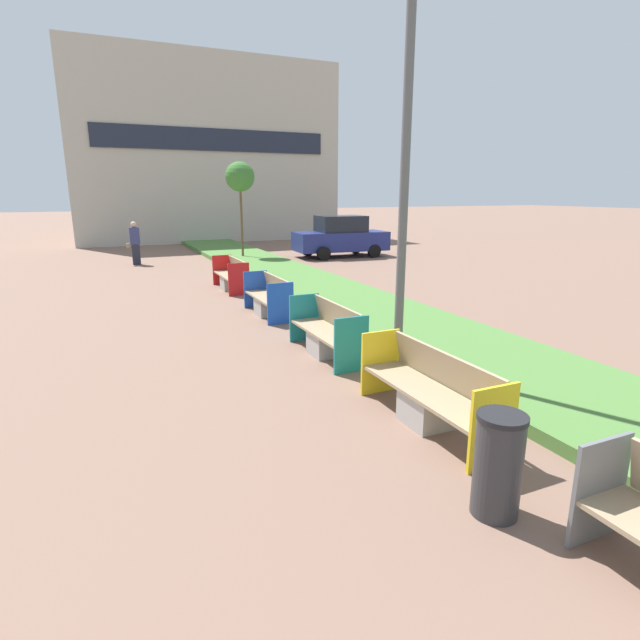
# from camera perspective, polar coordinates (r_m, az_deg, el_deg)

# --- Properties ---
(planter_grass_strip) EXTENTS (2.80, 120.00, 0.18)m
(planter_grass_strip) POSITION_cam_1_polar(r_m,az_deg,el_deg) (11.63, 7.40, 0.36)
(planter_grass_strip) COLOR #4C7A38
(planter_grass_strip) RESTS_ON ground
(building_backdrop) EXTENTS (15.44, 8.14, 10.44)m
(building_backdrop) POSITION_cam_1_polar(r_m,az_deg,el_deg) (34.26, -13.41, 17.94)
(building_backdrop) COLOR #B2AD9E
(building_backdrop) RESTS_ON ground
(bench_yellow_frame) EXTENTS (0.65, 2.36, 0.94)m
(bench_yellow_frame) POSITION_cam_1_polar(r_m,az_deg,el_deg) (6.55, 12.43, -8.48)
(bench_yellow_frame) COLOR #ADA8A0
(bench_yellow_frame) RESTS_ON ground
(bench_teal_frame) EXTENTS (0.65, 2.05, 0.94)m
(bench_teal_frame) POSITION_cam_1_polar(r_m,az_deg,el_deg) (9.06, 0.84, -1.76)
(bench_teal_frame) COLOR #ADA8A0
(bench_teal_frame) RESTS_ON ground
(bench_blue_frame) EXTENTS (0.65, 1.91, 0.94)m
(bench_blue_frame) POSITION_cam_1_polar(r_m,az_deg,el_deg) (12.08, -5.88, 2.26)
(bench_blue_frame) COLOR #ADA8A0
(bench_blue_frame) RESTS_ON ground
(bench_red_frame) EXTENTS (0.65, 2.05, 0.94)m
(bench_red_frame) POSITION_cam_1_polar(r_m,az_deg,el_deg) (15.45, -10.08, 4.79)
(bench_red_frame) COLOR #ADA8A0
(bench_red_frame) RESTS_ON ground
(litter_bin) EXTENTS (0.45, 0.45, 0.99)m
(litter_bin) POSITION_cam_1_polar(r_m,az_deg,el_deg) (4.96, 19.67, -15.32)
(litter_bin) COLOR #2D2D30
(litter_bin) RESTS_ON ground
(street_lamp_post) EXTENTS (0.24, 0.44, 9.08)m
(street_lamp_post) POSITION_cam_1_polar(r_m,az_deg,el_deg) (8.06, 10.27, 28.92)
(street_lamp_post) COLOR #56595B
(street_lamp_post) RESTS_ON ground
(sapling_tree_far) EXTENTS (1.24, 1.24, 4.14)m
(sapling_tree_far) POSITION_cam_1_polar(r_m,az_deg,el_deg) (22.14, -9.14, 15.80)
(sapling_tree_far) COLOR brown
(sapling_tree_far) RESTS_ON ground
(pedestrian_walking) EXTENTS (0.53, 0.24, 1.75)m
(pedestrian_walking) POSITION_cam_1_polar(r_m,az_deg,el_deg) (21.83, -20.40, 8.26)
(pedestrian_walking) COLOR #232633
(pedestrian_walking) RESTS_ON ground
(parked_car_distant) EXTENTS (4.31, 2.04, 1.86)m
(parked_car_distant) POSITION_cam_1_polar(r_m,az_deg,el_deg) (23.09, 2.37, 9.49)
(parked_car_distant) COLOR navy
(parked_car_distant) RESTS_ON ground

